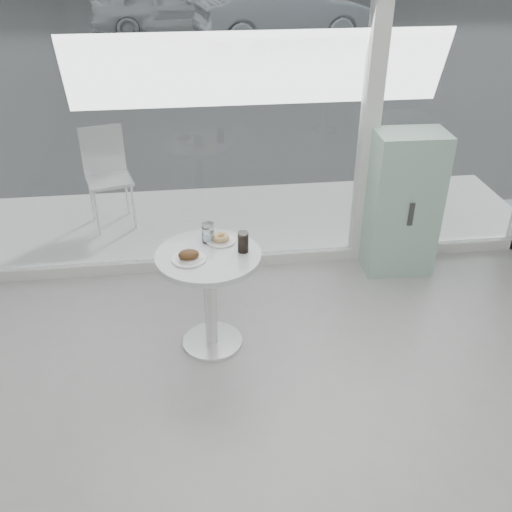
{
  "coord_description": "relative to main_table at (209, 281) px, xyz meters",
  "views": [
    {
      "loc": [
        -0.58,
        -1.41,
        2.72
      ],
      "look_at": [
        -0.2,
        1.7,
        0.85
      ],
      "focal_mm": 40.0,
      "sensor_mm": 36.0,
      "label": 1
    }
  ],
  "objects": [
    {
      "name": "mint_cabinet",
      "position": [
        1.69,
        0.88,
        0.07
      ],
      "size": [
        0.59,
        0.41,
        1.25
      ],
      "rotation": [
        0.0,
        0.0,
        -0.03
      ],
      "color": "#83A898",
      "rests_on": "ground"
    },
    {
      "name": "patio_deck",
      "position": [
        0.5,
        1.9,
        -0.53
      ],
      "size": [
        5.6,
        1.6,
        0.05
      ],
      "primitive_type": "cube",
      "color": "white",
      "rests_on": "ground"
    },
    {
      "name": "street",
      "position": [
        0.5,
        14.1,
        -0.55
      ],
      "size": [
        40.0,
        24.0,
        0.0
      ],
      "primitive_type": "cube",
      "color": "#3C3C3C",
      "rests_on": "ground"
    },
    {
      "name": "storefront",
      "position": [
        0.57,
        1.1,
        1.16
      ],
      "size": [
        5.0,
        0.14,
        3.0
      ],
      "color": "silver",
      "rests_on": "ground"
    },
    {
      "name": "room_shell",
      "position": [
        0.5,
        -2.46,
        1.36
      ],
      "size": [
        6.0,
        6.0,
        6.0
      ],
      "color": "white",
      "rests_on": "ground"
    },
    {
      "name": "plate_fritter",
      "position": [
        -0.13,
        -0.06,
        0.25
      ],
      "size": [
        0.23,
        0.23,
        0.07
      ],
      "color": "white",
      "rests_on": "main_table"
    },
    {
      "name": "water_tumbler_a",
      "position": [
        0.0,
        0.17,
        0.27
      ],
      "size": [
        0.07,
        0.07,
        0.11
      ],
      "color": "white",
      "rests_on": "main_table"
    },
    {
      "name": "plate_donut",
      "position": [
        0.1,
        0.16,
        0.24
      ],
      "size": [
        0.21,
        0.21,
        0.05
      ],
      "color": "white",
      "rests_on": "main_table"
    },
    {
      "name": "water_tumbler_b",
      "position": [
        0.01,
        0.18,
        0.28
      ],
      "size": [
        0.08,
        0.08,
        0.13
      ],
      "color": "white",
      "rests_on": "main_table"
    },
    {
      "name": "main_table",
      "position": [
        0.0,
        0.0,
        0.0
      ],
      "size": [
        0.72,
        0.72,
        0.77
      ],
      "color": "silver",
      "rests_on": "ground"
    },
    {
      "name": "car_silver",
      "position": [
        2.42,
        11.39,
        0.15
      ],
      "size": [
        4.47,
        2.25,
        1.41
      ],
      "primitive_type": "imported",
      "rotation": [
        0.0,
        0.0,
        1.76
      ],
      "color": "#96989D",
      "rests_on": "street"
    },
    {
      "name": "car_white",
      "position": [
        -0.44,
        13.03,
        0.12
      ],
      "size": [
        4.08,
        2.0,
        1.34
      ],
      "primitive_type": "imported",
      "rotation": [
        0.0,
        0.0,
        1.68
      ],
      "color": "silver",
      "rests_on": "street"
    },
    {
      "name": "patio_chair",
      "position": [
        -0.89,
        2.01,
        0.04
      ],
      "size": [
        0.51,
        0.51,
        0.96
      ],
      "rotation": [
        0.0,
        0.0,
        0.26
      ],
      "color": "silver",
      "rests_on": "patio_deck"
    },
    {
      "name": "cola_glass",
      "position": [
        0.24,
        0.01,
        0.29
      ],
      "size": [
        0.08,
        0.08,
        0.14
      ],
      "color": "white",
      "rests_on": "main_table"
    }
  ]
}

